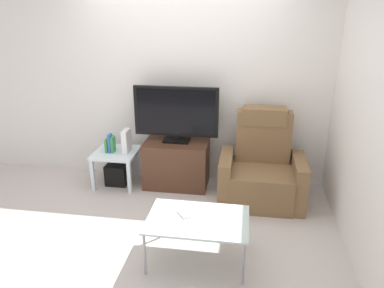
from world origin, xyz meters
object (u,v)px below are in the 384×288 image
television (176,113)px  book_leftmost (107,145)px  tv_stand (177,163)px  subwoofer_box (118,173)px  book_middle (110,143)px  recliner_armchair (262,170)px  coffee_table (198,221)px  book_rightmost (113,144)px  side_table (116,156)px  cell_phone (184,214)px  game_console (126,141)px

television → book_leftmost: television is taller
tv_stand → subwoofer_box: tv_stand is taller
book_leftmost → book_middle: 0.05m
recliner_armchair → subwoofer_box: size_ratio=3.98×
book_leftmost → book_middle: size_ratio=0.73×
coffee_table → subwoofer_box: bearing=132.2°
book_leftmost → book_rightmost: book_rightmost is taller
subwoofer_box → recliner_armchair: bearing=-3.9°
television → recliner_armchair: 1.24m
side_table → cell_phone: (1.12, -1.33, 0.06)m
television → subwoofer_box: (-0.77, -0.09, -0.83)m
side_table → television: bearing=6.9°
television → recliner_armchair: (1.07, -0.22, -0.59)m
book_leftmost → book_rightmost: size_ratio=0.83×
tv_stand → book_middle: (-0.83, -0.10, 0.27)m
television → book_middle: bearing=-172.2°
side_table → recliner_armchair: bearing=-3.9°
game_console → recliner_armchair: bearing=-4.6°
book_rightmost → television: bearing=8.1°
recliner_armchair → subwoofer_box: bearing=164.6°
subwoofer_box → book_rightmost: bearing=-139.3°
side_table → tv_stand: bearing=5.6°
tv_stand → cell_phone: tv_stand is taller
book_leftmost → game_console: size_ratio=0.58×
book_middle → recliner_armchair: bearing=-3.2°
subwoofer_box → coffee_table: 1.88m
television → book_middle: (-0.83, -0.11, -0.40)m
book_leftmost → television: bearing=7.4°
television → side_table: bearing=-173.1°
side_table → cell_phone: size_ratio=3.60×
book_leftmost → coffee_table: (1.35, -1.36, -0.13)m
book_middle → game_console: game_console is taller
book_rightmost → cell_phone: size_ratio=1.36×
subwoofer_box → cell_phone: size_ratio=1.81×
tv_stand → book_middle: book_middle is taller
subwoofer_box → book_leftmost: book_leftmost is taller
television → book_middle: size_ratio=4.46×
television → book_leftmost: bearing=-172.6°
recliner_armchair → book_middle: (-1.90, 0.11, 0.19)m
side_table → book_rightmost: size_ratio=2.65×
tv_stand → book_middle: size_ratio=3.42×
book_rightmost → cell_phone: bearing=-49.1°
book_middle → cell_phone: (1.18, -1.31, -0.13)m
side_table → book_leftmost: size_ratio=3.17×
subwoofer_box → game_console: game_console is taller
tv_stand → subwoofer_box: bearing=-174.4°
game_console → subwoofer_box: bearing=-176.1°
television → recliner_armchair: television is taller
recliner_armchair → cell_phone: 1.41m
cell_phone → book_rightmost: bearing=96.0°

